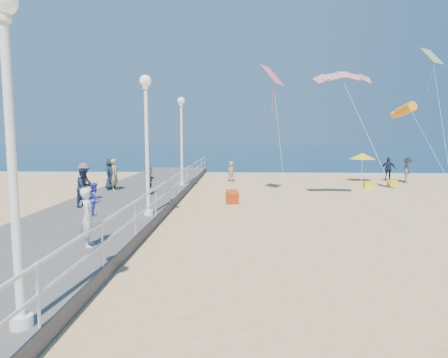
{
  "coord_description": "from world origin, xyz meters",
  "views": [
    {
      "loc": [
        -1.8,
        -15.04,
        3.53
      ],
      "look_at": [
        -2.5,
        2.0,
        1.6
      ],
      "focal_mm": 32.0,
      "sensor_mm": 36.0,
      "label": 1
    }
  ],
  "objects_px": {
    "spectator_7": "(84,187)",
    "box_kite": "(232,198)",
    "lamp_post_far": "(181,132)",
    "beach_walker_b": "(388,169)",
    "beach_walker_a": "(407,170)",
    "beach_umbrella": "(362,156)",
    "spectator_4": "(110,174)",
    "beach_walker_c": "(231,171)",
    "beach_chair_left": "(368,185)",
    "woman_holding_toddler": "(88,217)",
    "spectator_6": "(115,175)",
    "lamp_post_mid": "(147,130)",
    "lamp_post_near": "(10,125)",
    "spectator_2": "(84,182)",
    "spectator_5": "(149,180)",
    "toddler_held": "(95,199)",
    "beach_chair_right": "(392,183)"
  },
  "relations": [
    {
      "from": "woman_holding_toddler",
      "to": "beach_chair_right",
      "type": "xyz_separation_m",
      "value": [
        14.58,
        16.64,
        -1.03
      ]
    },
    {
      "from": "lamp_post_far",
      "to": "beach_chair_right",
      "type": "height_order",
      "value": "lamp_post_far"
    },
    {
      "from": "toddler_held",
      "to": "spectator_5",
      "type": "xyz_separation_m",
      "value": [
        -0.7,
        9.6,
        -0.6
      ]
    },
    {
      "from": "spectator_7",
      "to": "beach_walker_b",
      "type": "relative_size",
      "value": 0.93
    },
    {
      "from": "beach_walker_c",
      "to": "box_kite",
      "type": "xyz_separation_m",
      "value": [
        0.29,
        -9.72,
        -0.46
      ]
    },
    {
      "from": "spectator_5",
      "to": "spectator_6",
      "type": "relative_size",
      "value": 0.82
    },
    {
      "from": "beach_walker_c",
      "to": "beach_chair_right",
      "type": "distance_m",
      "value": 11.29
    },
    {
      "from": "beach_walker_a",
      "to": "beach_umbrella",
      "type": "xyz_separation_m",
      "value": [
        -3.08,
        0.59,
        0.99
      ]
    },
    {
      "from": "lamp_post_mid",
      "to": "beach_chair_left",
      "type": "xyz_separation_m",
      "value": [
        11.91,
        11.13,
        -3.46
      ]
    },
    {
      "from": "beach_chair_left",
      "to": "beach_umbrella",
      "type": "bearing_deg",
      "value": 79.91
    },
    {
      "from": "lamp_post_near",
      "to": "spectator_6",
      "type": "relative_size",
      "value": 3.02
    },
    {
      "from": "beach_walker_c",
      "to": "lamp_post_near",
      "type": "bearing_deg",
      "value": -24.9
    },
    {
      "from": "spectator_6",
      "to": "beach_walker_c",
      "type": "distance_m",
      "value": 10.06
    },
    {
      "from": "lamp_post_far",
      "to": "beach_walker_b",
      "type": "distance_m",
      "value": 16.38
    },
    {
      "from": "lamp_post_far",
      "to": "spectator_7",
      "type": "height_order",
      "value": "lamp_post_far"
    },
    {
      "from": "beach_chair_left",
      "to": "box_kite",
      "type": "bearing_deg",
      "value": -144.34
    },
    {
      "from": "woman_holding_toddler",
      "to": "beach_walker_a",
      "type": "bearing_deg",
      "value": -56.75
    },
    {
      "from": "spectator_7",
      "to": "beach_walker_c",
      "type": "xyz_separation_m",
      "value": [
        6.05,
        12.8,
        -0.48
      ]
    },
    {
      "from": "spectator_6",
      "to": "beach_walker_c",
      "type": "bearing_deg",
      "value": -34.8
    },
    {
      "from": "spectator_6",
      "to": "beach_chair_right",
      "type": "height_order",
      "value": "spectator_6"
    },
    {
      "from": "beach_walker_c",
      "to": "beach_umbrella",
      "type": "height_order",
      "value": "beach_umbrella"
    },
    {
      "from": "lamp_post_mid",
      "to": "spectator_5",
      "type": "bearing_deg",
      "value": 102.62
    },
    {
      "from": "spectator_7",
      "to": "beach_walker_c",
      "type": "bearing_deg",
      "value": -9.84
    },
    {
      "from": "spectator_2",
      "to": "beach_walker_a",
      "type": "relative_size",
      "value": 0.98
    },
    {
      "from": "woman_holding_toddler",
      "to": "beach_walker_c",
      "type": "xyz_separation_m",
      "value": [
        3.53,
        18.89,
        -0.47
      ]
    },
    {
      "from": "spectator_4",
      "to": "spectator_6",
      "type": "distance_m",
      "value": 0.4
    },
    {
      "from": "beach_walker_b",
      "to": "spectator_5",
      "type": "bearing_deg",
      "value": 45.83
    },
    {
      "from": "toddler_held",
      "to": "box_kite",
      "type": "height_order",
      "value": "toddler_held"
    },
    {
      "from": "spectator_5",
      "to": "spectator_7",
      "type": "bearing_deg",
      "value": 147.3
    },
    {
      "from": "spectator_7",
      "to": "box_kite",
      "type": "relative_size",
      "value": 2.79
    },
    {
      "from": "toddler_held",
      "to": "lamp_post_near",
      "type": "bearing_deg",
      "value": 170.81
    },
    {
      "from": "beach_chair_left",
      "to": "lamp_post_near",
      "type": "bearing_deg",
      "value": -120.6
    },
    {
      "from": "beach_walker_a",
      "to": "beach_umbrella",
      "type": "bearing_deg",
      "value": 108.02
    },
    {
      "from": "woman_holding_toddler",
      "to": "beach_chair_left",
      "type": "relative_size",
      "value": 3.02
    },
    {
      "from": "woman_holding_toddler",
      "to": "spectator_6",
      "type": "distance_m",
      "value": 11.38
    },
    {
      "from": "spectator_4",
      "to": "spectator_6",
      "type": "bearing_deg",
      "value": -115.71
    },
    {
      "from": "toddler_held",
      "to": "beach_umbrella",
      "type": "xyz_separation_m",
      "value": [
        13.07,
        18.91,
        0.19
      ]
    },
    {
      "from": "woman_holding_toddler",
      "to": "spectator_2",
      "type": "height_order",
      "value": "spectator_2"
    },
    {
      "from": "lamp_post_near",
      "to": "beach_chair_left",
      "type": "relative_size",
      "value": 9.67
    },
    {
      "from": "lamp_post_mid",
      "to": "spectator_6",
      "type": "height_order",
      "value": "lamp_post_mid"
    },
    {
      "from": "spectator_4",
      "to": "beach_walker_c",
      "type": "bearing_deg",
      "value": -31.56
    },
    {
      "from": "beach_walker_c",
      "to": "beach_chair_left",
      "type": "bearing_deg",
      "value": 51.23
    },
    {
      "from": "beach_walker_a",
      "to": "beach_chair_left",
      "type": "xyz_separation_m",
      "value": [
        -3.72,
        -3.01,
        -0.72
      ]
    },
    {
      "from": "beach_walker_a",
      "to": "beach_chair_left",
      "type": "relative_size",
      "value": 3.35
    },
    {
      "from": "spectator_5",
      "to": "beach_walker_c",
      "type": "bearing_deg",
      "value": -28.47
    },
    {
      "from": "lamp_post_mid",
      "to": "beach_walker_a",
      "type": "height_order",
      "value": "lamp_post_mid"
    },
    {
      "from": "beach_umbrella",
      "to": "spectator_7",
      "type": "bearing_deg",
      "value": -140.5
    },
    {
      "from": "spectator_5",
      "to": "spectator_6",
      "type": "xyz_separation_m",
      "value": [
        -2.2,
        1.29,
        0.16
      ]
    },
    {
      "from": "spectator_6",
      "to": "beach_chair_left",
      "type": "relative_size",
      "value": 3.2
    },
    {
      "from": "beach_umbrella",
      "to": "beach_chair_left",
      "type": "height_order",
      "value": "beach_umbrella"
    }
  ]
}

